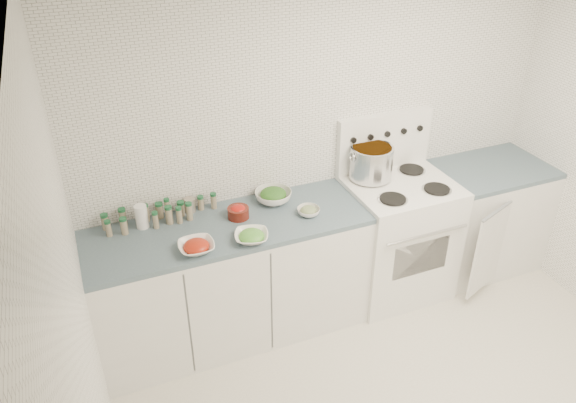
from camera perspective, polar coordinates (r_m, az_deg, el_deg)
The scene contains 13 objects.
room_walls at distance 2.75m, azimuth 17.56°, elevation 0.17°, with size 3.54×3.04×2.52m.
counter_left at distance 3.92m, azimuth -5.74°, elevation -7.92°, with size 1.85×0.62×0.90m.
stove at distance 4.35m, azimuth 10.89°, elevation -3.25°, with size 0.76×0.70×1.36m.
counter_right at distance 4.82m, azimuth 19.13°, elevation -1.48°, with size 0.89×0.77×0.90m.
stock_pot at distance 4.09m, azimuth 8.46°, elevation 4.12°, with size 0.33×0.31×0.24m.
bowl_tomato at distance 3.43m, azimuth -9.29°, elevation -4.53°, with size 0.22×0.22×0.07m.
bowl_snowpea at distance 3.48m, azimuth -3.73°, elevation -3.55°, with size 0.26×0.26×0.07m.
bowl_broccoli at distance 3.86m, azimuth -1.50°, elevation 0.61°, with size 0.31×0.31×0.10m.
bowl_zucchini at distance 3.73m, azimuth 2.10°, elevation -0.96°, with size 0.17×0.17×0.06m.
bowl_pepper at distance 3.70m, azimuth -5.08°, elevation -1.04°, with size 0.14×0.14×0.09m.
salt_canister at distance 3.69m, azimuth -14.66°, elevation -1.49°, with size 0.08×0.08×0.16m, color white.
tin_can at distance 3.81m, azimuth -9.93°, elevation -0.37°, with size 0.07×0.07×0.10m, color #A79B8D.
spice_cluster at distance 3.73m, azimuth -13.06°, elevation -1.23°, with size 0.75×0.16×0.14m.
Camera 1 is at (-1.63, -1.76, 2.89)m, focal length 35.00 mm.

